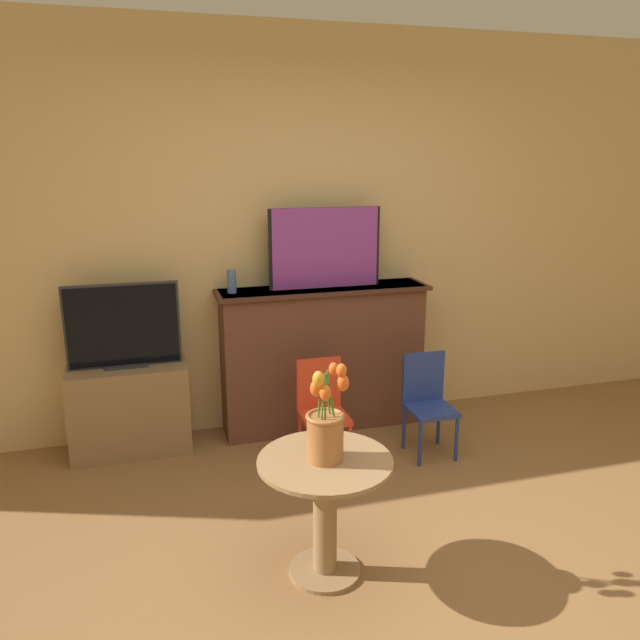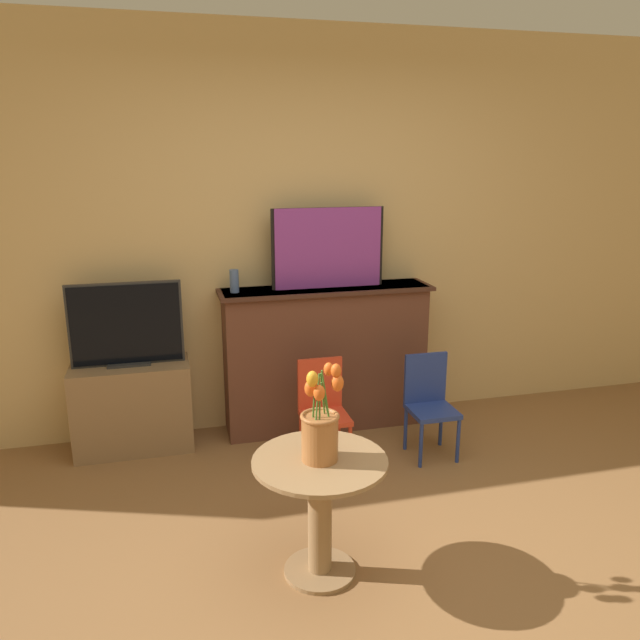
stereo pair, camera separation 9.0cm
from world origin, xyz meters
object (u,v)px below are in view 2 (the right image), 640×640
at_px(tv_monitor, 126,325).
at_px(vase_tulips, 320,428).
at_px(chair_blue, 429,400).
at_px(painting, 328,248).
at_px(chair_red, 323,406).

relative_size(tv_monitor, vase_tulips, 1.56).
bearing_deg(vase_tulips, chair_blue, 45.66).
distance_m(painting, chair_red, 1.05).
distance_m(tv_monitor, chair_blue, 1.98).
xyz_separation_m(tv_monitor, chair_blue, (1.84, -0.54, -0.48)).
bearing_deg(tv_monitor, chair_red, -21.72).
xyz_separation_m(painting, chair_blue, (0.52, -0.58, -0.91)).
xyz_separation_m(chair_red, vase_tulips, (-0.29, -1.07, 0.37)).
distance_m(tv_monitor, vase_tulips, 1.77).
bearing_deg(tv_monitor, painting, 1.74).
height_order(tv_monitor, chair_blue, tv_monitor).
distance_m(tv_monitor, chair_red, 1.34).
relative_size(tv_monitor, chair_blue, 1.07).
height_order(painting, chair_blue, painting).
xyz_separation_m(tv_monitor, vase_tulips, (0.87, -1.54, -0.11)).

